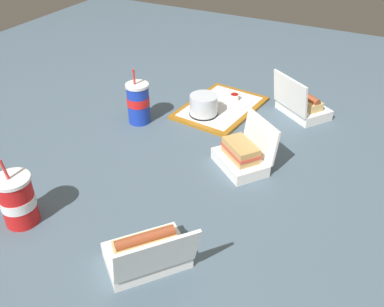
% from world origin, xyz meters
% --- Properties ---
extents(ground_plane, '(3.20, 3.20, 0.00)m').
position_xyz_m(ground_plane, '(0.00, 0.00, 0.00)').
color(ground_plane, '#4C6070').
extents(food_tray, '(0.40, 0.30, 0.01)m').
position_xyz_m(food_tray, '(-0.36, -0.04, 0.01)').
color(food_tray, '#A56619').
rests_on(food_tray, ground_plane).
extents(cake_container, '(0.11, 0.11, 0.08)m').
position_xyz_m(cake_container, '(-0.27, -0.07, 0.05)').
color(cake_container, black).
rests_on(cake_container, food_tray).
extents(ketchup_cup, '(0.04, 0.04, 0.02)m').
position_xyz_m(ketchup_cup, '(-0.44, -0.01, 0.03)').
color(ketchup_cup, white).
rests_on(ketchup_cup, food_tray).
extents(napkin_stack, '(0.12, 0.12, 0.00)m').
position_xyz_m(napkin_stack, '(-0.44, -0.08, 0.02)').
color(napkin_stack, white).
rests_on(napkin_stack, food_tray).
extents(plastic_fork, '(0.11, 0.03, 0.00)m').
position_xyz_m(plastic_fork, '(-0.40, 0.05, 0.02)').
color(plastic_fork, white).
rests_on(plastic_fork, food_tray).
extents(clamshell_sandwich_right, '(0.22, 0.23, 0.16)m').
position_xyz_m(clamshell_sandwich_right, '(-0.03, 0.19, 0.04)').
color(clamshell_sandwich_right, white).
rests_on(clamshell_sandwich_right, ground_plane).
extents(clamshell_hotdog_left, '(0.26, 0.26, 0.17)m').
position_xyz_m(clamshell_hotdog_left, '(0.46, 0.14, 0.04)').
color(clamshell_hotdog_left, white).
rests_on(clamshell_hotdog_left, ground_plane).
extents(clamshell_hotdog_front, '(0.24, 0.25, 0.17)m').
position_xyz_m(clamshell_hotdog_front, '(-0.47, 0.26, 0.04)').
color(clamshell_hotdog_front, white).
rests_on(clamshell_hotdog_front, ground_plane).
extents(soda_cup_front, '(0.09, 0.09, 0.22)m').
position_xyz_m(soda_cup_front, '(-0.13, -0.27, 0.08)').
color(soda_cup_front, '#1938B7').
rests_on(soda_cup_front, ground_plane).
extents(soda_cup_right, '(0.10, 0.10, 0.21)m').
position_xyz_m(soda_cup_right, '(0.49, -0.25, 0.07)').
color(soda_cup_right, red).
rests_on(soda_cup_right, ground_plane).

